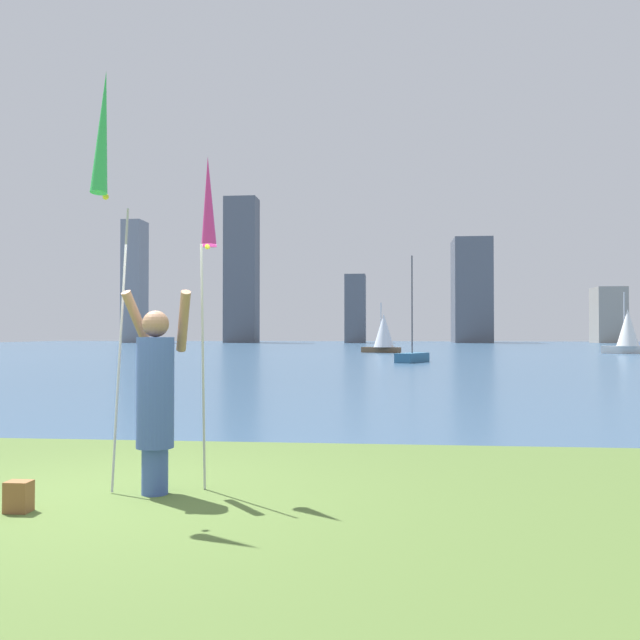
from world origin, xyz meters
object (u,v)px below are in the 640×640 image
at_px(person, 156,393).
at_px(sailboat_0, 412,356).
at_px(bag, 19,497).
at_px(sailboat_2, 383,332).
at_px(sailboat_3, 627,331).
at_px(kite_flag_left, 103,143).
at_px(kite_flag_right, 208,211).

distance_m(person, sailboat_0, 30.62).
distance_m(bag, sailboat_2, 48.91).
height_order(sailboat_0, sailboat_3, sailboat_0).
distance_m(sailboat_2, sailboat_3, 18.23).
bearing_deg(sailboat_0, bag, -98.05).
bearing_deg(sailboat_0, kite_flag_left, -97.20).
bearing_deg(sailboat_3, bag, -113.46).
xyz_separation_m(sailboat_0, sailboat_2, (-1.68, 17.60, 1.27)).
bearing_deg(sailboat_3, sailboat_0, -134.10).
bearing_deg(kite_flag_right, kite_flag_left, -144.33).
xyz_separation_m(person, bag, (-0.97, -0.79, -0.85)).
bearing_deg(kite_flag_left, sailboat_0, 82.80).
bearing_deg(bag, sailboat_2, 86.79).
relative_size(person, kite_flag_right, 0.59).
distance_m(kite_flag_left, kite_flag_right, 1.20).
xyz_separation_m(sailboat_0, sailboat_3, (16.54, 17.07, 1.39)).
relative_size(person, sailboat_0, 0.35).
xyz_separation_m(person, sailboat_3, (19.99, 47.49, 0.73)).
height_order(kite_flag_left, bag, kite_flag_left).
xyz_separation_m(kite_flag_right, sailboat_2, (1.34, 47.67, -1.25)).
height_order(kite_flag_right, sailboat_3, sailboat_3).
bearing_deg(person, sailboat_2, 80.31).
xyz_separation_m(kite_flag_left, sailboat_0, (3.88, 30.69, -3.08)).
distance_m(sailboat_0, sailboat_2, 17.72).
height_order(person, bag, person).
bearing_deg(kite_flag_right, sailboat_0, 84.27).
relative_size(bag, sailboat_2, 0.07).
distance_m(kite_flag_right, sailboat_3, 51.05).
bearing_deg(bag, sailboat_3, 66.54).
bearing_deg(bag, kite_flag_right, 39.11).
bearing_deg(sailboat_2, sailboat_3, -1.68).
distance_m(person, bag, 1.51).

